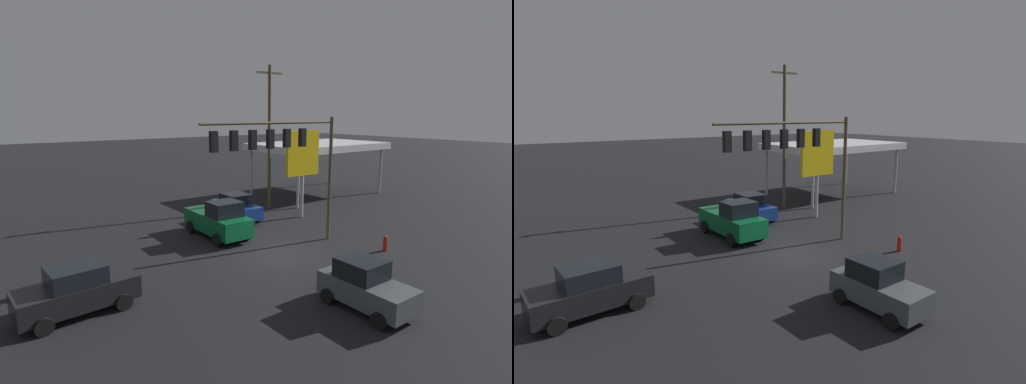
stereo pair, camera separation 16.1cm
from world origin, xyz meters
TOP-DOWN VIEW (x-y plane):
  - ground_plane at (0.00, 0.00)m, footprint 200.00×200.00m
  - traffic_signal_assembly at (-0.48, -0.42)m, footprint 8.82×0.43m
  - utility_pole at (-6.46, -8.93)m, footprint 2.40×0.26m
  - gas_station_canopy at (-13.70, -10.79)m, footprint 11.91×7.66m
  - price_sign at (-6.62, -5.24)m, footprint 3.00×0.27m
  - hatchback_crossing at (1.08, 6.69)m, footprint 1.98×3.81m
  - pickup_parked at (0.91, -4.69)m, footprint 2.30×5.22m
  - sedan_waiting at (10.29, 0.35)m, footprint 4.51×2.30m
  - sedan_far at (-2.24, -7.48)m, footprint 2.21×4.47m
  - fire_hydrant at (-5.27, 3.06)m, footprint 0.24×0.24m

SIDE VIEW (x-z plane):
  - ground_plane at x=0.00m, z-range 0.00..0.00m
  - fire_hydrant at x=-5.27m, z-range 0.00..0.88m
  - hatchback_crossing at x=1.08m, z-range -0.04..1.93m
  - sedan_waiting at x=10.29m, z-range -0.01..1.92m
  - sedan_far at x=-2.24m, z-range -0.01..1.92m
  - pickup_parked at x=0.91m, z-range -0.09..2.31m
  - gas_station_canopy at x=-13.70m, z-range 2.09..6.97m
  - price_sign at x=-6.62m, z-range 1.36..7.77m
  - traffic_signal_assembly at x=-0.48m, z-range 2.09..9.50m
  - utility_pole at x=-6.46m, z-range 0.29..11.52m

